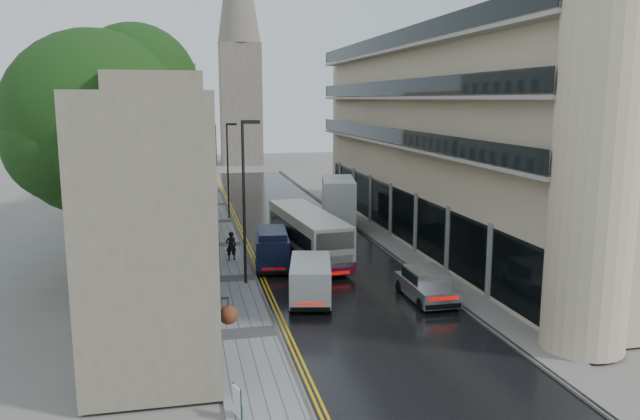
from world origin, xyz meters
name	(u,v)px	position (x,y,z in m)	size (l,w,h in m)	color
road	(307,242)	(0.00, 27.50, 0.01)	(9.00, 85.00, 0.02)	black
left_sidewalk	(222,245)	(-5.85, 27.50, 0.06)	(2.70, 85.00, 0.12)	gray
right_sidewalk	(381,238)	(5.40, 27.50, 0.06)	(1.80, 85.00, 0.12)	slate
old_shop_row	(165,156)	(-9.45, 30.00, 6.00)	(4.50, 56.00, 12.00)	gray
modern_block	(457,141)	(10.30, 26.00, 7.00)	(8.00, 40.00, 14.00)	beige
church_spire	(239,30)	(0.50, 82.00, 20.00)	(6.40, 6.40, 40.00)	gray
tree_near	(99,156)	(-12.50, 20.00, 6.95)	(10.56, 10.56, 13.89)	black
tree_far	(127,150)	(-12.20, 33.00, 6.23)	(9.24, 9.24, 12.46)	black
cream_bus	(304,247)	(-1.63, 20.11, 1.48)	(2.43, 10.67, 2.91)	beige
white_lorry	(325,207)	(1.82, 29.84, 2.01)	(2.28, 7.59, 3.98)	silver
silver_hatchback	(421,294)	(2.47, 12.22, 0.82)	(1.87, 4.27, 1.60)	#B7B6BB
white_van	(291,290)	(-3.49, 13.48, 1.04)	(1.94, 4.53, 2.05)	silver
navy_van	(258,254)	(-4.30, 19.96, 1.22)	(1.88, 4.69, 2.39)	black
pedestrian	(231,246)	(-5.56, 23.19, 1.01)	(0.65, 0.43, 1.79)	black
lamp_post_near	(244,204)	(-5.18, 18.19, 4.43)	(0.97, 0.22, 8.62)	black
lamp_post_far	(228,171)	(-4.70, 37.10, 4.01)	(0.87, 0.19, 7.77)	black
estate_sign	(237,402)	(-6.83, 3.92, 0.60)	(0.08, 0.58, 0.96)	white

